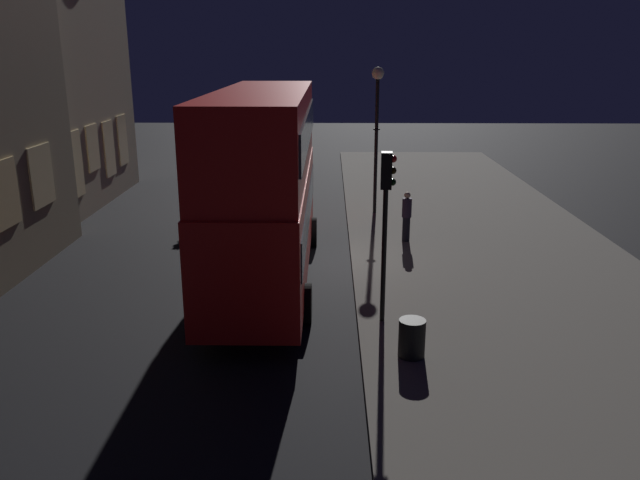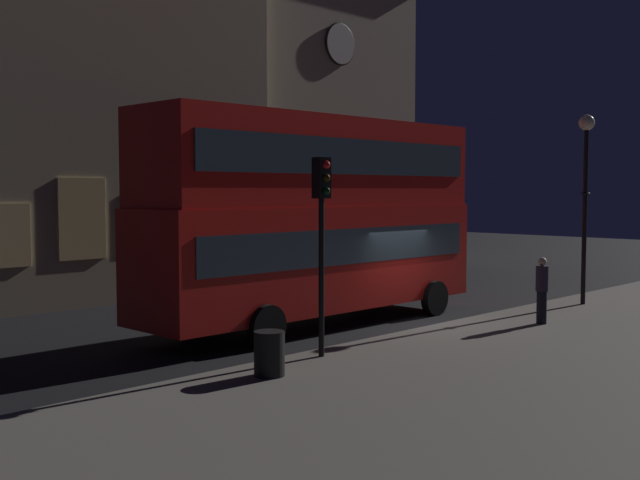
% 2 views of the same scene
% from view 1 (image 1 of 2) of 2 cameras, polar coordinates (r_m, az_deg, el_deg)
% --- Properties ---
extents(ground_plane, '(80.00, 80.00, 0.00)m').
position_cam_1_polar(ground_plane, '(20.61, 0.33, -1.87)').
color(ground_plane, black).
extents(sidewalk_slab, '(44.00, 9.12, 0.12)m').
position_cam_1_polar(sidewalk_slab, '(21.26, 15.17, -1.72)').
color(sidewalk_slab, '#5B564F').
rests_on(sidewalk_slab, ground).
extents(double_decker_bus, '(10.63, 2.78, 5.48)m').
position_cam_1_polar(double_decker_bus, '(18.05, -4.97, 5.39)').
color(double_decker_bus, red).
rests_on(double_decker_bus, ground).
extents(traffic_light_near_kerb, '(0.34, 0.37, 4.16)m').
position_cam_1_polar(traffic_light_near_kerb, '(15.05, 5.90, 3.35)').
color(traffic_light_near_kerb, black).
rests_on(traffic_light_near_kerb, sidewalk_slab).
extents(traffic_light_far_side, '(0.37, 0.39, 3.97)m').
position_cam_1_polar(traffic_light_far_side, '(28.85, -8.45, 9.10)').
color(traffic_light_far_side, black).
rests_on(traffic_light_far_side, ground).
extents(street_lamp, '(0.48, 0.48, 5.76)m').
position_cam_1_polar(street_lamp, '(25.69, 5.09, 11.40)').
color(street_lamp, black).
rests_on(street_lamp, sidewalk_slab).
extents(pedestrian, '(0.33, 0.33, 1.74)m').
position_cam_1_polar(pedestrian, '(22.29, 7.70, 2.15)').
color(pedestrian, black).
rests_on(pedestrian, sidewalk_slab).
extents(litter_bin, '(0.58, 0.58, 0.84)m').
position_cam_1_polar(litter_bin, '(14.15, 8.16, -8.62)').
color(litter_bin, black).
rests_on(litter_bin, sidewalk_slab).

